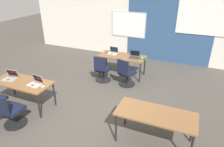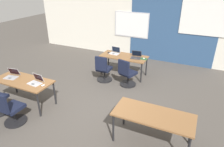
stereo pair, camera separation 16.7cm
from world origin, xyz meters
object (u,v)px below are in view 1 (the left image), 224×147
desk_near_left (22,84)px  mouse_near_left_inner (43,87)px  desk_far_center (122,57)px  chair_near_left_inner (10,113)px  laptop_near_left_inner (35,83)px  laptop_far_right (134,56)px  chair_far_left (102,71)px  chair_far_right (126,75)px  laptop_far_left (113,52)px  desk_near_right (156,116)px  mouse_far_right (142,58)px  laptop_near_left_end (10,77)px  mouse_far_left (107,53)px

desk_near_left → mouse_near_left_inner: 0.71m
desk_far_center → chair_near_left_inner: (-1.40, -3.60, -0.28)m
desk_far_center → laptop_near_left_inner: laptop_near_left_inner is taller
laptop_far_right → chair_near_left_inner: bearing=-123.6°
chair_far_left → laptop_far_right: bearing=-143.2°
desk_near_left → chair_far_right: bearing=44.6°
desk_far_center → laptop_far_left: laptop_far_left is taller
desk_near_right → chair_far_left: size_ratio=1.74×
mouse_far_right → mouse_near_left_inner: size_ratio=1.00×
desk_far_center → chair_near_left_inner: bearing=-111.2°
chair_far_right → chair_far_left: 0.82m
desk_near_right → laptop_far_left: size_ratio=4.64×
chair_far_left → chair_near_left_inner: same height
desk_near_right → laptop_near_left_end: laptop_near_left_end is taller
chair_far_left → desk_near_right: bearing=133.0°
laptop_far_right → laptop_far_left: bearing=167.4°
chair_far_left → chair_near_left_inner: bearing=68.1°
mouse_far_right → mouse_far_left: bearing=179.0°
desk_near_left → chair_near_left_inner: (0.35, -0.80, -0.28)m
mouse_far_left → mouse_near_left_inner: (-0.44, -2.86, 0.00)m
laptop_far_left → chair_far_left: laptop_far_left is taller
laptop_far_right → laptop_far_left: size_ratio=1.06×
laptop_near_left_end → chair_near_left_inner: (0.76, -0.82, -0.39)m
chair_far_right → chair_far_left: (-0.82, -0.02, 0.00)m
laptop_near_left_end → laptop_far_right: size_ratio=1.04×
chair_far_left → desk_near_left: bearing=54.3°
desk_near_left → chair_near_left_inner: size_ratio=1.74×
laptop_near_left_end → chair_near_left_inner: 1.18m
desk_far_center → mouse_far_right: size_ratio=14.28×
mouse_far_left → chair_near_left_inner: chair_near_left_inner is taller
desk_far_center → mouse_far_left: size_ratio=15.25×
desk_far_center → laptop_far_left: bearing=166.4°
desk_near_right → laptop_far_left: laptop_far_left is taller
desk_near_right → chair_far_right: 2.52m
desk_far_center → mouse_far_right: mouse_far_right is taller
laptop_near_left_end → chair_far_right: laptop_near_left_end is taller
chair_far_left → mouse_near_left_inner: (-0.62, -2.10, 0.36)m
desk_near_left → laptop_near_left_inner: size_ratio=4.50×
mouse_near_left_inner → chair_near_left_inner: size_ratio=0.12×
laptop_near_left_inner → chair_near_left_inner: bearing=-90.1°
desk_near_left → laptop_near_left_end: 0.42m
laptop_far_right → mouse_near_left_inner: size_ratio=3.26×
chair_far_left → mouse_far_left: bearing=-80.0°
desk_near_right → laptop_far_right: (-1.32, 2.81, 0.11)m
laptop_far_right → chair_far_left: 1.19m
desk_near_left → desk_far_center: same height
desk_near_right → mouse_near_left_inner: size_ratio=14.30×
laptop_near_left_inner → laptop_far_left: bearing=77.3°
laptop_far_right → chair_near_left_inner: 4.06m
mouse_far_right → chair_near_left_inner: (-2.10, -3.61, -0.36)m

